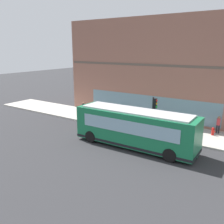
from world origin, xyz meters
The scene contains 10 objects.
ground centered at (0.00, 0.00, 0.00)m, with size 120.00×120.00×0.00m, color #2D2D30.
sidewalk_curb centered at (4.92, 0.00, 0.07)m, with size 4.64×40.00×0.15m, color #B2ADA3.
building_corner centered at (10.83, 0.00, 5.50)m, with size 7.23×21.77×11.03m.
city_bus_nearside centered at (-0.27, -2.47, 1.55)m, with size 2.74×10.08×3.07m.
traffic_light_near_corner centered at (2.96, -2.64, 2.54)m, with size 0.32×0.49×3.43m.
fire_hydrant centered at (5.74, -7.22, 0.51)m, with size 0.35×0.35×0.74m.
pedestrian_near_hydrant centered at (6.51, -7.47, 1.08)m, with size 0.32×0.32×1.62m.
pedestrian_by_light_pole centered at (4.55, 6.99, 1.03)m, with size 0.32×0.32×1.55m.
pedestrian_walking_along_curb centered at (4.79, 0.41, 1.10)m, with size 0.32×0.32×1.65m.
newspaper_vending_box centered at (3.92, 4.90, 0.60)m, with size 0.44×0.42×0.90m.
Camera 1 is at (-17.06, -11.59, 7.81)m, focal length 39.97 mm.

